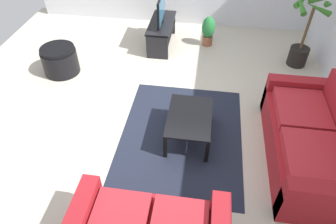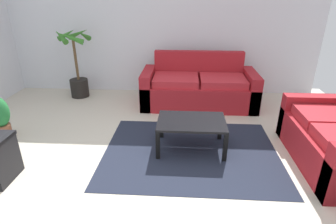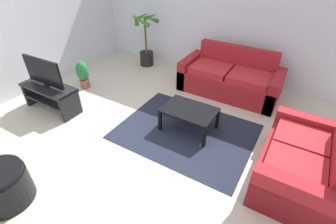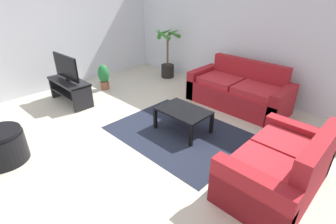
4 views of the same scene
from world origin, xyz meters
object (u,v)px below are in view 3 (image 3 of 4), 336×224
(coffee_table, at_px, (189,112))
(potted_palm, at_px, (146,45))
(potted_plant_small, at_px, (83,73))
(ottoman, at_px, (2,187))
(couch_loveseat, at_px, (301,164))
(couch_main, at_px, (230,79))
(tv, at_px, (43,72))
(tv_stand, at_px, (50,94))

(coffee_table, height_order, potted_palm, potted_palm)
(coffee_table, xyz_separation_m, potted_palm, (-2.14, 1.81, 0.18))
(coffee_table, relative_size, potted_palm, 0.66)
(potted_plant_small, distance_m, ottoman, 2.88)
(potted_palm, xyz_separation_m, potted_plant_small, (-0.48, -1.67, -0.20))
(coffee_table, relative_size, ottoman, 1.39)
(couch_loveseat, xyz_separation_m, potted_palm, (-3.87, 2.05, 0.23))
(couch_main, xyz_separation_m, coffee_table, (-0.15, -1.55, 0.05))
(potted_plant_small, bearing_deg, couch_loveseat, -4.93)
(couch_main, relative_size, potted_palm, 1.52)
(tv, distance_m, ottoman, 2.10)
(tv, height_order, ottoman, tv)
(potted_plant_small, bearing_deg, tv_stand, -81.66)
(tv, relative_size, coffee_table, 1.02)
(tv_stand, bearing_deg, couch_loveseat, 7.36)
(couch_main, bearing_deg, ottoman, -109.85)
(couch_main, distance_m, couch_loveseat, 2.39)
(tv, distance_m, potted_plant_small, 1.03)
(potted_palm, bearing_deg, tv_stand, -97.59)
(tv, bearing_deg, couch_main, 41.46)
(ottoman, bearing_deg, couch_loveseat, 35.78)
(tv, distance_m, potted_palm, 2.62)
(couch_loveseat, bearing_deg, tv_stand, -172.64)
(potted_palm, relative_size, potted_plant_small, 2.17)
(potted_plant_small, height_order, ottoman, potted_plant_small)
(couch_main, bearing_deg, coffee_table, -95.60)
(couch_main, relative_size, tv_stand, 1.81)
(potted_palm, bearing_deg, couch_main, -6.37)
(couch_main, height_order, tv, tv)
(potted_palm, height_order, ottoman, potted_palm)
(couch_loveseat, relative_size, ottoman, 2.43)
(couch_loveseat, distance_m, tv_stand, 4.25)
(tv, bearing_deg, couch_loveseat, 7.31)
(tv, relative_size, potted_plant_small, 1.45)
(couch_loveseat, height_order, ottoman, couch_loveseat)
(couch_main, xyz_separation_m, tv, (-2.64, -2.33, 0.47))
(tv, height_order, potted_plant_small, tv)
(ottoman, bearing_deg, couch_main, 70.15)
(ottoman, bearing_deg, coffee_table, 62.06)
(tv_stand, distance_m, ottoman, 2.03)
(tv_stand, relative_size, potted_palm, 0.84)
(coffee_table, distance_m, potted_palm, 2.81)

